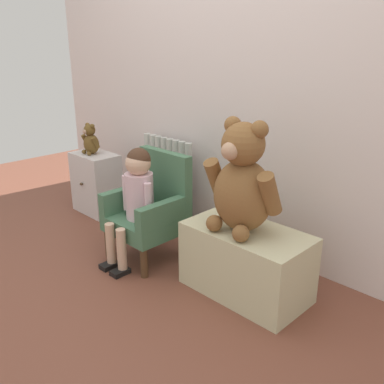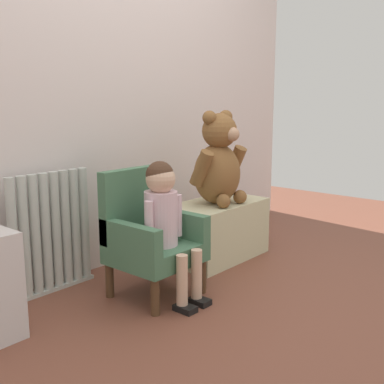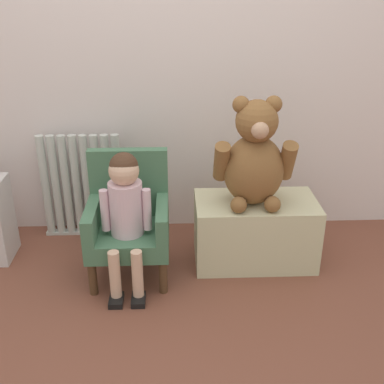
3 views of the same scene
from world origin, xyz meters
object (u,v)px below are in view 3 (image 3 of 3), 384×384
child_armchair (129,219)px  large_teddy_bear (254,159)px  radiator (82,187)px  child_figure (125,203)px  low_bench (255,231)px

child_armchair → large_teddy_bear: 0.73m
large_teddy_bear → child_armchair: bearing=-175.4°
radiator → child_figure: child_figure is taller
large_teddy_bear → child_figure: bearing=-166.1°
child_figure → low_bench: (0.69, 0.19, -0.28)m
radiator → low_bench: radiator is taller
radiator → low_bench: size_ratio=0.97×
radiator → child_figure: (0.32, -0.53, 0.14)m
radiator → child_armchair: (0.32, -0.42, -0.00)m
child_armchair → child_figure: 0.18m
radiator → child_armchair: 0.53m
low_bench → large_teddy_bear: (-0.03, -0.02, 0.44)m
child_armchair → large_teddy_bear: size_ratio=1.14×
radiator → child_armchair: child_armchair is taller
child_figure → large_teddy_bear: size_ratio=1.23×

